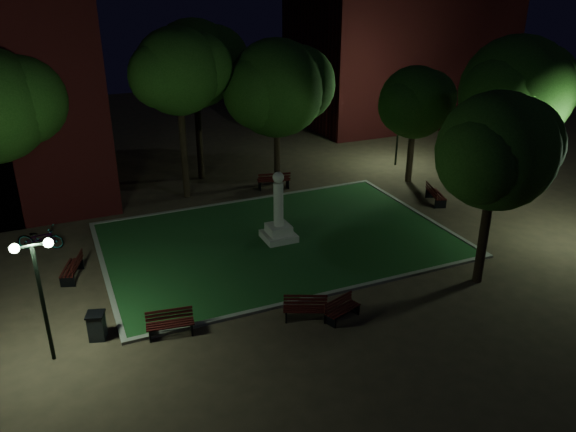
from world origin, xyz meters
name	(u,v)px	position (x,y,z in m)	size (l,w,h in m)	color
ground	(297,259)	(0.00, 0.00, 0.00)	(80.00, 80.00, 0.00)	#423525
lawn	(279,240)	(0.00, 2.00, 0.04)	(15.00, 10.00, 0.08)	#1D471D
lawn_kerb	(279,239)	(0.00, 2.00, 0.06)	(15.40, 10.40, 0.12)	slate
monument	(279,221)	(0.00, 2.00, 0.96)	(1.40, 1.40, 3.20)	#ACA69C
building_far	(399,44)	(18.00, 20.00, 6.00)	(16.00, 10.00, 12.00)	#511213
tree_north_wl	(180,72)	(-2.33, 9.07, 6.65)	(5.36, 4.38, 8.85)	black
tree_north_er	(279,88)	(3.04, 9.17, 5.43)	(6.52, 5.32, 8.09)	black
tree_ne	(416,102)	(10.09, 6.32, 4.60)	(4.89, 3.99, 6.60)	black
tree_east	(518,92)	(11.85, 0.93, 6.00)	(6.46, 5.28, 8.64)	black
tree_se	(499,151)	(5.85, -4.47, 5.28)	(5.28, 4.31, 7.44)	black
tree_far_north	(196,64)	(-0.78, 11.70, 6.59)	(5.92, 4.83, 9.01)	black
lamppost_sw	(38,278)	(-9.75, -3.01, 2.89)	(1.18, 0.28, 4.09)	black
lamppost_nw	(16,153)	(-10.39, 9.86, 3.21)	(1.18, 0.28, 4.62)	black
lamppost_ne	(399,119)	(11.04, 9.21, 2.95)	(1.18, 0.28, 4.18)	black
bench_near_left	(305,309)	(-1.56, -4.15, 0.40)	(1.61, 1.11, 0.84)	black
bench_near_right	(342,309)	(-0.40, -4.63, 0.36)	(1.46, 0.90, 0.76)	black
bench_west_near	(170,324)	(-6.09, -3.18, 0.40)	(1.62, 0.76, 0.86)	black
bench_left_side	(73,268)	(-8.75, 2.14, 0.42)	(1.04, 1.71, 0.89)	black
bench_right_side	(435,195)	(9.30, 2.95, 0.44)	(1.10, 1.82, 0.94)	black
bench_far_side	(274,181)	(2.34, 8.30, 0.47)	(1.91, 1.00, 1.00)	black
trash_bin	(97,326)	(-8.34, -2.46, 0.49)	(0.71, 0.71, 0.97)	black
bicycle	(40,238)	(-9.85, 5.42, 0.52)	(0.69, 1.97, 1.03)	black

